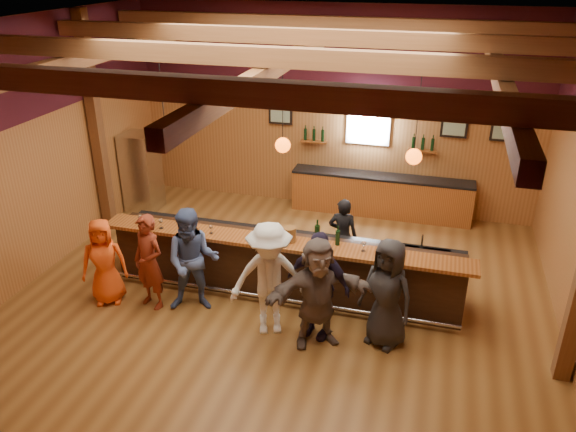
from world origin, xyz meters
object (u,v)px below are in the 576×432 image
(bottle_a, at_px, (317,233))
(customer_denim, at_px, (193,261))
(ice_bucket, at_px, (289,234))
(bartender, at_px, (343,236))
(bar_counter, at_px, (287,263))
(back_bar_cabinet, at_px, (381,195))
(customer_redvest, at_px, (149,262))
(customer_navy, at_px, (318,284))
(stainless_fridge, at_px, (142,172))
(customer_orange, at_px, (104,262))
(customer_dark, at_px, (387,293))
(customer_brown, at_px, (317,293))
(customer_white, at_px, (270,279))

(bottle_a, bearing_deg, customer_denim, -156.39)
(customer_denim, relative_size, ice_bucket, 7.26)
(bottle_a, bearing_deg, bartender, 76.71)
(bar_counter, distance_m, back_bar_cabinet, 3.76)
(back_bar_cabinet, bearing_deg, customer_redvest, -124.49)
(bar_counter, xyz_separation_m, customer_navy, (0.80, -1.10, 0.36))
(stainless_fridge, relative_size, customer_orange, 1.18)
(back_bar_cabinet, distance_m, customer_orange, 6.22)
(customer_denim, bearing_deg, customer_orange, 170.59)
(customer_redvest, xyz_separation_m, bottle_a, (2.59, 0.93, 0.44))
(back_bar_cabinet, xyz_separation_m, customer_dark, (0.65, -4.62, 0.39))
(customer_denim, height_order, customer_brown, customer_denim)
(customer_orange, height_order, customer_dark, customer_dark)
(customer_dark, bearing_deg, stainless_fridge, 173.90)
(bar_counter, distance_m, customer_brown, 1.62)
(back_bar_cabinet, xyz_separation_m, ice_bucket, (-1.06, -3.85, 0.76))
(back_bar_cabinet, relative_size, customer_brown, 2.27)
(ice_bucket, height_order, bottle_a, bottle_a)
(back_bar_cabinet, xyz_separation_m, customer_orange, (-4.00, -4.75, 0.28))
(stainless_fridge, height_order, ice_bucket, stainless_fridge)
(customer_denim, height_order, bottle_a, customer_denim)
(customer_redvest, distance_m, ice_bucket, 2.34)
(customer_brown, bearing_deg, bartender, 61.57)
(customer_navy, bearing_deg, customer_redvest, -165.14)
(customer_dark, height_order, ice_bucket, customer_dark)
(stainless_fridge, distance_m, customer_dark, 6.90)
(customer_navy, bearing_deg, bar_counter, 140.96)
(customer_brown, xyz_separation_m, customer_dark, (0.98, 0.28, -0.01))
(stainless_fridge, height_order, customer_orange, stainless_fridge)
(customer_brown, bearing_deg, customer_denim, 141.51)
(customer_white, height_order, customer_navy, customer_white)
(bartender, xyz_separation_m, bottle_a, (-0.25, -1.05, 0.53))
(customer_white, height_order, ice_bucket, customer_white)
(customer_redvest, height_order, ice_bucket, customer_redvest)
(stainless_fridge, distance_m, customer_orange, 3.86)
(customer_redvest, bearing_deg, bar_counter, 47.38)
(customer_redvest, relative_size, bartender, 1.13)
(customer_white, xyz_separation_m, customer_navy, (0.72, 0.14, -0.05))
(back_bar_cabinet, xyz_separation_m, bartender, (-0.37, -2.69, 0.25))
(customer_brown, bearing_deg, customer_white, 144.24)
(customer_dark, distance_m, ice_bucket, 1.91)
(customer_orange, height_order, ice_bucket, customer_orange)
(ice_bucket, bearing_deg, customer_denim, -153.69)
(customer_redvest, relative_size, customer_white, 0.88)
(bar_counter, distance_m, customer_orange, 3.06)
(customer_brown, distance_m, bottle_a, 1.25)
(customer_dark, bearing_deg, bottle_a, 169.63)
(back_bar_cabinet, xyz_separation_m, bottle_a, (-0.62, -3.74, 0.79))
(bar_counter, bearing_deg, stainless_fridge, 149.24)
(bartender, bearing_deg, stainless_fridge, -18.74)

